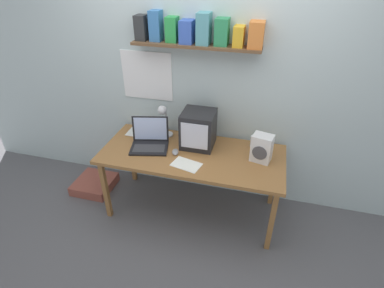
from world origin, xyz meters
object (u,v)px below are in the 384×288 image
object	(u,v)px
corner_desk	(192,158)
crt_monitor	(198,129)
laptop	(150,139)
space_heater	(262,148)
loose_paper_near_laptop	(186,165)
floor_cushion	(95,184)
desk_lamp	(164,117)
juice_glass	(254,142)
computer_mouse	(175,152)
printed_handout	(140,132)

from	to	relation	value
corner_desk	crt_monitor	bearing A→B (deg)	82.51
laptop	space_heater	size ratio (longest dim) A/B	1.59
loose_paper_near_laptop	floor_cushion	world-z (taller)	loose_paper_near_laptop
desk_lamp	juice_glass	distance (m)	0.92
crt_monitor	space_heater	world-z (taller)	crt_monitor
juice_glass	computer_mouse	size ratio (longest dim) A/B	0.97
corner_desk	loose_paper_near_laptop	size ratio (longest dim) A/B	6.00
desk_lamp	printed_handout	bearing A→B (deg)	-162.60
computer_mouse	floor_cushion	world-z (taller)	computer_mouse
laptop	loose_paper_near_laptop	xyz separation A→B (m)	(0.43, -0.22, -0.07)
juice_glass	loose_paper_near_laptop	distance (m)	0.72
laptop	desk_lamp	size ratio (longest dim) A/B	1.17
laptop	loose_paper_near_laptop	distance (m)	0.49
desk_lamp	crt_monitor	bearing A→B (deg)	10.62
laptop	juice_glass	distance (m)	1.01
crt_monitor	printed_handout	world-z (taller)	crt_monitor
crt_monitor	juice_glass	bearing A→B (deg)	11.13
space_heater	computer_mouse	world-z (taller)	space_heater
crt_monitor	printed_handout	bearing A→B (deg)	172.52
laptop	computer_mouse	distance (m)	0.29
juice_glass	floor_cushion	world-z (taller)	juice_glass
crt_monitor	floor_cushion	world-z (taller)	crt_monitor
juice_glass	computer_mouse	world-z (taller)	juice_glass
crt_monitor	juice_glass	size ratio (longest dim) A/B	3.08
crt_monitor	desk_lamp	size ratio (longest dim) A/B	1.00
corner_desk	floor_cushion	bearing A→B (deg)	178.13
printed_handout	laptop	bearing A→B (deg)	-46.83
corner_desk	desk_lamp	xyz separation A→B (m)	(-0.35, 0.22, 0.29)
corner_desk	floor_cushion	world-z (taller)	corner_desk
crt_monitor	desk_lamp	bearing A→B (deg)	169.63
corner_desk	crt_monitor	world-z (taller)	crt_monitor
space_heater	loose_paper_near_laptop	size ratio (longest dim) A/B	0.90
loose_paper_near_laptop	juice_glass	bearing A→B (deg)	39.86
laptop	printed_handout	xyz separation A→B (m)	(-0.20, 0.22, -0.07)
loose_paper_near_laptop	printed_handout	bearing A→B (deg)	145.51
laptop	floor_cushion	xyz separation A→B (m)	(-0.75, 0.02, -0.73)
space_heater	floor_cushion	size ratio (longest dim) A/B	0.62
laptop	space_heater	distance (m)	1.07
crt_monitor	loose_paper_near_laptop	distance (m)	0.39
loose_paper_near_laptop	computer_mouse	bearing A→B (deg)	135.23
printed_handout	floor_cushion	size ratio (longest dim) A/B	0.62
juice_glass	space_heater	world-z (taller)	space_heater
juice_glass	laptop	bearing A→B (deg)	-166.20
space_heater	printed_handout	bearing A→B (deg)	-175.74
crt_monitor	floor_cushion	bearing A→B (deg)	-174.75
corner_desk	desk_lamp	size ratio (longest dim) A/B	4.91
desk_lamp	computer_mouse	distance (m)	0.40
desk_lamp	space_heater	bearing A→B (deg)	10.58
corner_desk	loose_paper_near_laptop	distance (m)	0.21
laptop	loose_paper_near_laptop	bearing A→B (deg)	-40.53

